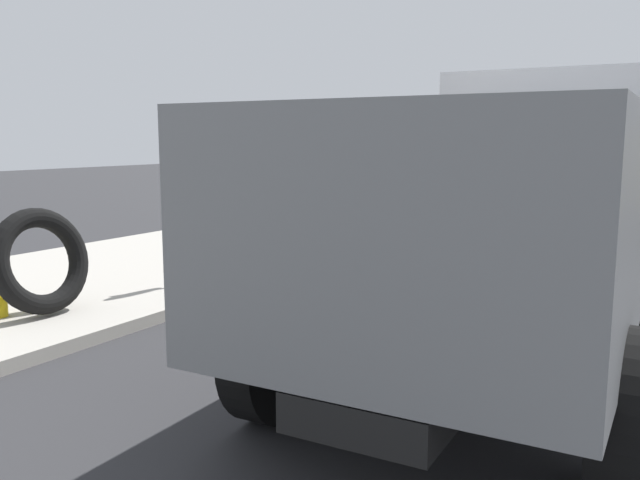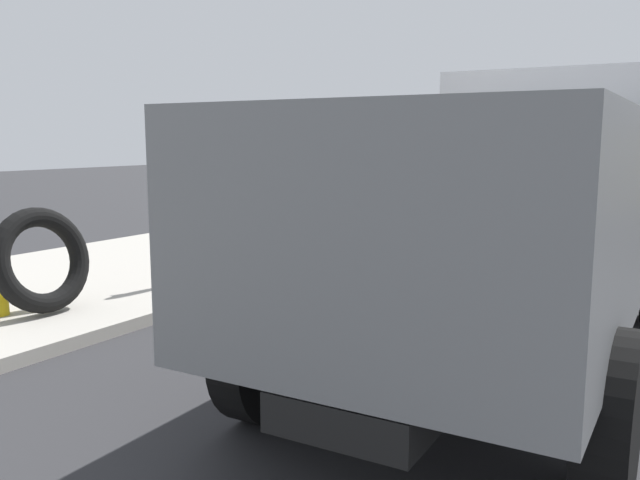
# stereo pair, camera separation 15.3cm
# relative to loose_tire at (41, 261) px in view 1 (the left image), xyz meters

# --- Properties ---
(ground_plane) EXTENTS (80.00, 80.00, 0.00)m
(ground_plane) POSITION_rel_loose_tire_xyz_m (-0.27, -5.10, -0.79)
(ground_plane) COLOR #2D2D30
(loose_tire) EXTENTS (1.27, 0.55, 1.28)m
(loose_tire) POSITION_rel_loose_tire_xyz_m (0.00, 0.00, 0.00)
(loose_tire) COLOR black
(loose_tire) RESTS_ON sidewalk_curb
(stop_sign) EXTENTS (0.76, 0.08, 2.29)m
(stop_sign) POSITION_rel_loose_tire_xyz_m (2.59, -0.59, 0.96)
(stop_sign) COLOR gray
(stop_sign) RESTS_ON sidewalk_curb
(dump_truck_gray) EXTENTS (7.06, 2.95, 3.00)m
(dump_truck_gray) POSITION_rel_loose_tire_xyz_m (1.75, -4.99, 0.82)
(dump_truck_gray) COLOR slate
(dump_truck_gray) RESTS_ON ground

